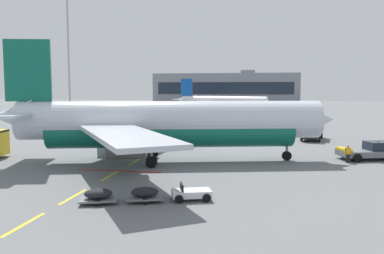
{
  "coord_description": "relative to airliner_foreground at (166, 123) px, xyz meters",
  "views": [
    {
      "loc": [
        30.9,
        -12.0,
        7.45
      ],
      "look_at": [
        22.34,
        35.32,
        2.81
      ],
      "focal_mm": 37.41,
      "sensor_mm": 36.0,
      "label": 1
    }
  ],
  "objects": [
    {
      "name": "ground",
      "position": [
        18.82,
        12.98,
        -3.95
      ],
      "size": [
        400.0,
        400.0,
        0.0
      ],
      "primitive_type": "plane",
      "color": "slate"
    },
    {
      "name": "apron_paint_markings",
      "position": [
        -3.18,
        9.55,
        -3.95
      ],
      "size": [
        8.0,
        93.97,
        0.01
      ],
      "color": "yellow",
      "rests_on": "ground"
    },
    {
      "name": "airliner_foreground",
      "position": [
        0.0,
        0.0,
        0.0
      ],
      "size": [
        34.46,
        33.6,
        12.2
      ],
      "color": "silver",
      "rests_on": "ground"
    },
    {
      "name": "pushback_tug",
      "position": [
        20.78,
        5.21,
        -3.05
      ],
      "size": [
        6.53,
        4.35,
        2.08
      ],
      "color": "slate",
      "rests_on": "ground"
    },
    {
      "name": "airliner_mid_left",
      "position": [
        -2.36,
        75.96,
        -0.59
      ],
      "size": [
        29.11,
        28.26,
        10.37
      ],
      "color": "white",
      "rests_on": "ground"
    },
    {
      "name": "fuel_service_truck",
      "position": [
        16.71,
        21.4,
        -2.3
      ],
      "size": [
        3.75,
        7.34,
        3.14
      ],
      "color": "black",
      "rests_on": "ground"
    },
    {
      "name": "baggage_train",
      "position": [
        2.1,
        -14.17,
        -3.42
      ],
      "size": [
        8.62,
        4.13,
        1.14
      ],
      "color": "silver",
      "rests_on": "ground"
    },
    {
      "name": "ground_crew_worker",
      "position": [
        18.11,
        2.92,
        -2.95
      ],
      "size": [
        0.66,
        0.44,
        1.75
      ],
      "color": "#232328",
      "rests_on": "ground"
    },
    {
      "name": "uld_cargo_container",
      "position": [
        -7.59,
        2.52,
        -3.15
      ],
      "size": [
        1.96,
        1.93,
        1.6
      ],
      "color": "#B7BCC6",
      "rests_on": "ground"
    },
    {
      "name": "apron_light_mast_near",
      "position": [
        -30.05,
        38.25,
        13.35
      ],
      "size": [
        1.8,
        1.8,
        28.25
      ],
      "color": "slate",
      "rests_on": "ground"
    },
    {
      "name": "terminal_satellite",
      "position": [
        -6.64,
        137.74,
        2.98
      ],
      "size": [
        61.14,
        22.96,
        15.41
      ],
      "color": "gray",
      "rests_on": "ground"
    }
  ]
}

